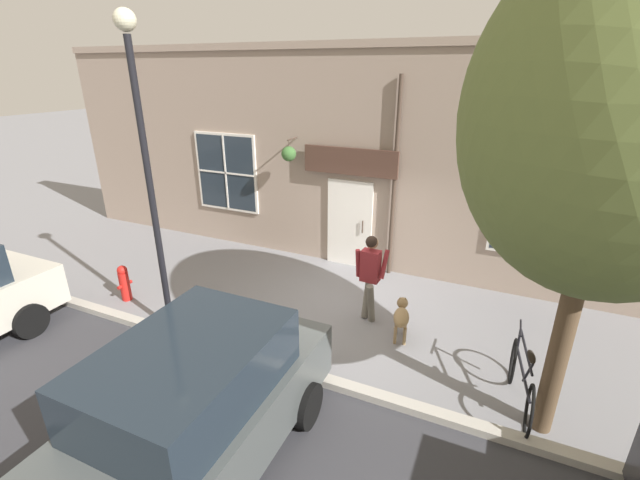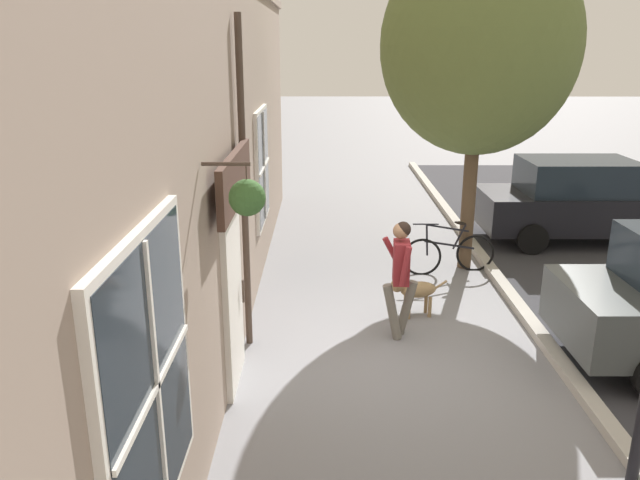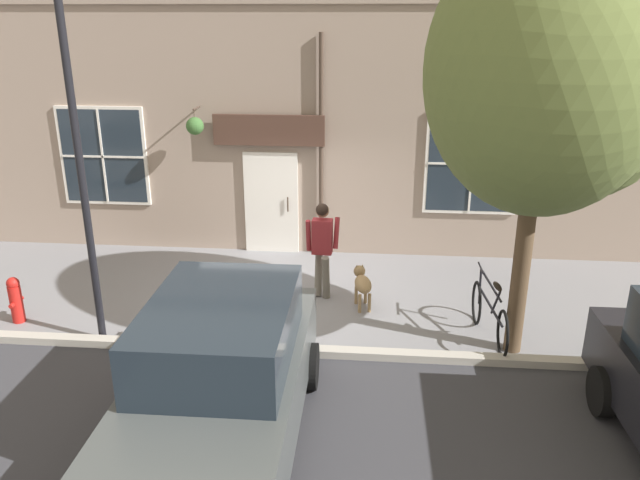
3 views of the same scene
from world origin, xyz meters
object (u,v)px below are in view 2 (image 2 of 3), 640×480
street_tree_by_curb (477,52)px  dog_on_leash (414,290)px  pedestrian_walking (401,269)px  leaning_bicycle (449,253)px  parked_car_far_end (582,201)px

street_tree_by_curb → dog_on_leash: bearing=-117.9°
pedestrian_walking → street_tree_by_curb: 4.47m
pedestrian_walking → dog_on_leash: bearing=66.1°
street_tree_by_curb → leaning_bicycle: street_tree_by_curb is taller
dog_on_leash → leaning_bicycle: size_ratio=0.56×
parked_car_far_end → dog_on_leash: bearing=-135.9°
leaning_bicycle → street_tree_by_curb: bearing=49.8°
dog_on_leash → parked_car_far_end: 5.64m
pedestrian_walking → dog_on_leash: 0.98m
pedestrian_walking → dog_on_leash: size_ratio=1.78×
street_tree_by_curb → leaning_bicycle: bearing=-130.2°
dog_on_leash → street_tree_by_curb: size_ratio=0.16×
pedestrian_walking → parked_car_far_end: 6.34m
pedestrian_walking → street_tree_by_curb: (1.56, 3.07, 2.85)m
street_tree_by_curb → leaning_bicycle: (-0.35, -0.41, -3.50)m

